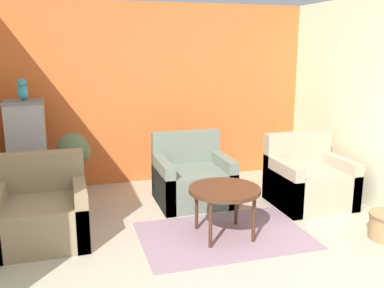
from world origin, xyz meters
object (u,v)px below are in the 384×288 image
object	(u,v)px
armchair_right	(309,182)
parrot	(23,90)
armchair_middle	(192,180)
birdcage	(28,154)
potted_plant	(73,155)
coffee_table	(225,192)
armchair_left	(41,214)

from	to	relation	value
armchair_right	parrot	xyz separation A→B (m)	(-3.20, 1.02, 1.09)
armchair_middle	armchair_right	bearing A→B (deg)	-19.61
armchair_middle	parrot	distance (m)	2.24
birdcage	potted_plant	world-z (taller)	birdcage
coffee_table	potted_plant	xyz separation A→B (m)	(-1.39, 1.53, 0.10)
birdcage	potted_plant	distance (m)	0.52
armchair_left	armchair_middle	size ratio (longest dim) A/B	1.00
armchair_right	parrot	size ratio (longest dim) A/B	3.32
armchair_right	coffee_table	bearing A→B (deg)	-156.34
armchair_middle	birdcage	size ratio (longest dim) A/B	0.70
coffee_table	parrot	distance (m)	2.64
birdcage	armchair_middle	bearing A→B (deg)	-16.26
armchair_left	birdcage	xyz separation A→B (m)	(-0.17, 1.18, 0.33)
armchair_left	parrot	distance (m)	1.61
coffee_table	armchair_left	distance (m)	1.79
birdcage	parrot	bearing A→B (deg)	90.00
coffee_table	armchair_right	world-z (taller)	armchair_right
armchair_middle	parrot	xyz separation A→B (m)	(-1.88, 0.55, 1.09)
coffee_table	armchair_right	bearing A→B (deg)	23.66
birdcage	parrot	size ratio (longest dim) A/B	4.76
coffee_table	armchair_left	size ratio (longest dim) A/B	0.82
birdcage	potted_plant	bearing A→B (deg)	-5.98
potted_plant	armchair_left	bearing A→B (deg)	-106.99
coffee_table	armchair_middle	xyz separation A→B (m)	(-0.02, 1.03, -0.18)
armchair_middle	parrot	size ratio (longest dim) A/B	3.32
coffee_table	armchair_right	size ratio (longest dim) A/B	0.82
birdcage	armchair_right	bearing A→B (deg)	-17.65
armchair_right	potted_plant	distance (m)	2.86
armchair_right	birdcage	xyz separation A→B (m)	(-3.20, 1.02, 0.33)
armchair_left	coffee_table	bearing A→B (deg)	-13.32
armchair_right	armchair_middle	size ratio (longest dim) A/B	1.00
coffee_table	parrot	size ratio (longest dim) A/B	2.71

